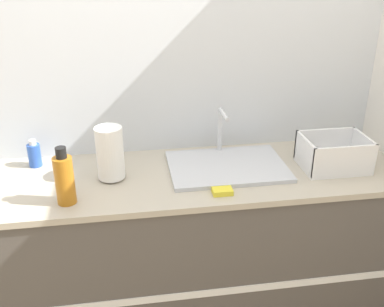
{
  "coord_description": "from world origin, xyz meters",
  "views": [
    {
      "loc": [
        -0.17,
        -1.62,
        1.94
      ],
      "look_at": [
        0.12,
        0.28,
        1.06
      ],
      "focal_mm": 42.0,
      "sensor_mm": 36.0,
      "label": 1
    }
  ],
  "objects_px": {
    "bottle_amber": "(64,179)",
    "bottle_blue": "(34,155)",
    "paper_towel_roll": "(110,153)",
    "dish_rack": "(333,156)",
    "sink": "(227,165)"
  },
  "relations": [
    {
      "from": "sink",
      "to": "paper_towel_roll",
      "type": "distance_m",
      "value": 0.58
    },
    {
      "from": "bottle_amber",
      "to": "bottle_blue",
      "type": "bearing_deg",
      "value": 115.86
    },
    {
      "from": "dish_rack",
      "to": "bottle_blue",
      "type": "height_order",
      "value": "dish_rack"
    },
    {
      "from": "bottle_blue",
      "to": "paper_towel_roll",
      "type": "bearing_deg",
      "value": -27.76
    },
    {
      "from": "paper_towel_roll",
      "to": "bottle_blue",
      "type": "distance_m",
      "value": 0.44
    },
    {
      "from": "bottle_blue",
      "to": "bottle_amber",
      "type": "bearing_deg",
      "value": -64.14
    },
    {
      "from": "paper_towel_roll",
      "to": "dish_rack",
      "type": "bearing_deg",
      "value": -2.53
    },
    {
      "from": "sink",
      "to": "bottle_blue",
      "type": "height_order",
      "value": "sink"
    },
    {
      "from": "sink",
      "to": "bottle_blue",
      "type": "distance_m",
      "value": 0.96
    },
    {
      "from": "bottle_amber",
      "to": "dish_rack",
      "type": "bearing_deg",
      "value": 6.43
    },
    {
      "from": "sink",
      "to": "bottle_amber",
      "type": "bearing_deg",
      "value": -163.67
    },
    {
      "from": "paper_towel_roll",
      "to": "dish_rack",
      "type": "height_order",
      "value": "paper_towel_roll"
    },
    {
      "from": "dish_rack",
      "to": "bottle_amber",
      "type": "relative_size",
      "value": 1.22
    },
    {
      "from": "dish_rack",
      "to": "sink",
      "type": "bearing_deg",
      "value": 171.56
    },
    {
      "from": "bottle_blue",
      "to": "dish_rack",
      "type": "bearing_deg",
      "value": -9.59
    }
  ]
}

